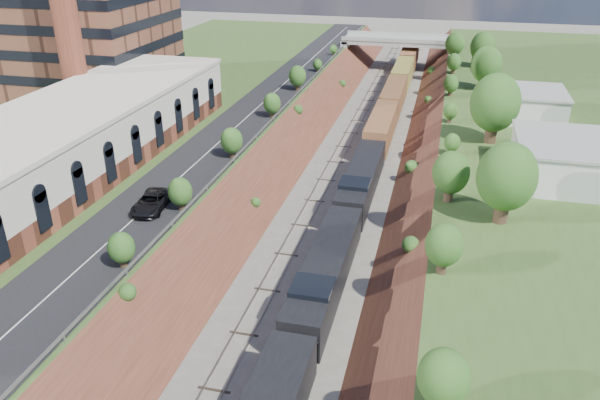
% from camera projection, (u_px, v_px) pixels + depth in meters
% --- Properties ---
extents(platform_left, '(44.00, 180.00, 5.00)m').
position_uv_depth(platform_left, '(121.00, 135.00, 82.81)').
color(platform_left, '#395422').
rests_on(platform_left, ground).
extents(embankment_left, '(10.00, 180.00, 10.00)m').
position_uv_depth(embankment_left, '(270.00, 165.00, 79.04)').
color(embankment_left, brown).
rests_on(embankment_left, ground).
extents(embankment_right, '(10.00, 180.00, 10.00)m').
position_uv_depth(embankment_right, '(436.00, 181.00, 74.21)').
color(embankment_right, brown).
rests_on(embankment_right, ground).
extents(rail_left_track, '(1.58, 180.00, 0.18)m').
position_uv_depth(rail_left_track, '(331.00, 170.00, 77.16)').
color(rail_left_track, gray).
rests_on(rail_left_track, ground).
extents(rail_right_track, '(1.58, 180.00, 0.18)m').
position_uv_depth(rail_right_track, '(370.00, 174.00, 76.02)').
color(rail_right_track, gray).
rests_on(rail_right_track, ground).
extents(road, '(8.00, 180.00, 0.10)m').
position_uv_depth(road, '(237.00, 127.00, 77.87)').
color(road, black).
rests_on(road, platform_left).
extents(guardrail, '(0.10, 171.00, 0.70)m').
position_uv_depth(guardrail, '(265.00, 126.00, 76.58)').
color(guardrail, '#99999E').
rests_on(guardrail, platform_left).
extents(commercial_building, '(14.30, 62.30, 7.00)m').
position_uv_depth(commercial_building, '(47.00, 151.00, 59.85)').
color(commercial_building, brown).
rests_on(commercial_building, platform_left).
extents(overpass, '(24.50, 8.30, 7.40)m').
position_uv_depth(overpass, '(398.00, 47.00, 128.86)').
color(overpass, gray).
rests_on(overpass, ground).
extents(white_building_near, '(9.00, 12.00, 4.00)m').
position_uv_depth(white_building_near, '(560.00, 161.00, 61.45)').
color(white_building_near, silver).
rests_on(white_building_near, platform_right).
extents(white_building_far, '(8.00, 10.00, 3.60)m').
position_uv_depth(white_building_far, '(533.00, 105.00, 80.93)').
color(white_building_far, silver).
rests_on(white_building_far, platform_right).
extents(tree_right_large, '(5.25, 5.25, 7.61)m').
position_uv_depth(tree_right_large, '(507.00, 177.00, 51.34)').
color(tree_right_large, '#473323').
rests_on(tree_right_large, platform_right).
extents(tree_left_crest, '(2.45, 2.45, 3.55)m').
position_uv_depth(tree_left_crest, '(93.00, 277.00, 41.14)').
color(tree_left_crest, '#473323').
rests_on(tree_left_crest, platform_left).
extents(freight_train, '(3.24, 129.99, 4.78)m').
position_uv_depth(freight_train, '(379.00, 134.00, 82.42)').
color(freight_train, black).
rests_on(freight_train, ground).
extents(suv, '(3.26, 5.89, 1.56)m').
position_uv_depth(suv, '(152.00, 202.00, 54.97)').
color(suv, black).
rests_on(suv, road).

